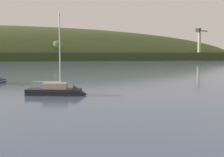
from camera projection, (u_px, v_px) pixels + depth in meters
dockside_crane at (199, 44)px, 215.74m from camera, size 14.83×11.59×23.46m
sailboat_near_mooring at (60, 92)px, 37.85m from camera, size 8.24×4.45×11.59m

